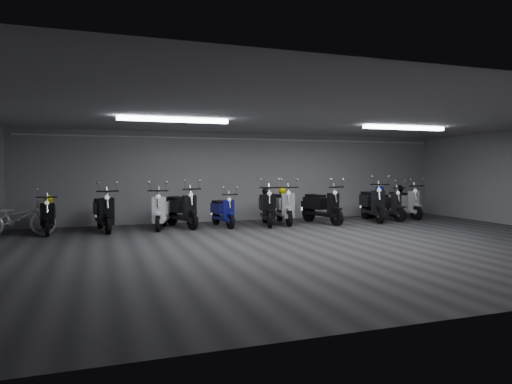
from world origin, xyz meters
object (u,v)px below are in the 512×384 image
object	(u,v)px
helmet_2	(266,191)
scooter_8	(372,198)
scooter_3	(182,203)
helmet_3	(380,190)
helmet_0	(49,200)
scooter_2	(161,205)
scooter_6	(284,201)
scooter_9	(385,200)
bicycle	(17,214)
scooter_5	(267,201)
helmet_4	(400,189)
scooter_10	(404,198)
scooter_7	(322,201)
scooter_4	(223,206)
scooter_0	(48,210)
scooter_1	(104,206)
helmet_1	(282,191)

from	to	relation	value
helmet_2	scooter_8	bearing A→B (deg)	-5.99
scooter_3	helmet_3	world-z (taller)	scooter_3
helmet_0	scooter_2	bearing A→B (deg)	-4.45
scooter_8	helmet_0	world-z (taller)	scooter_8
scooter_6	scooter_9	size ratio (longest dim) A/B	1.05
helmet_0	bicycle	bearing A→B (deg)	-143.94
scooter_5	helmet_4	world-z (taller)	scooter_5
scooter_6	scooter_10	bearing A→B (deg)	10.21
scooter_7	scooter_4	bearing A→B (deg)	160.75
scooter_5	scooter_8	bearing A→B (deg)	11.94
scooter_0	scooter_5	distance (m)	5.92
scooter_3	scooter_4	world-z (taller)	scooter_3
scooter_5	scooter_7	bearing A→B (deg)	8.95
helmet_2	helmet_3	xyz separation A→B (m)	(3.97, -0.02, -0.03)
scooter_5	bicycle	world-z (taller)	scooter_5
scooter_1	helmet_2	world-z (taller)	scooter_1
scooter_4	scooter_6	xyz separation A→B (m)	(1.95, 0.12, 0.11)
scooter_9	helmet_1	world-z (taller)	scooter_9
helmet_0	helmet_2	bearing A→B (deg)	-1.99
scooter_4	bicycle	xyz separation A→B (m)	(-5.28, -0.12, -0.03)
bicycle	scooter_8	bearing A→B (deg)	-92.89
scooter_7	helmet_0	bearing A→B (deg)	160.63
scooter_10	helmet_1	bearing A→B (deg)	176.41
scooter_4	scooter_7	world-z (taller)	scooter_7
scooter_1	scooter_9	bearing A→B (deg)	-10.57
scooter_5	scooter_10	bearing A→B (deg)	16.92
helmet_2	bicycle	bearing A→B (deg)	-177.55
scooter_3	scooter_9	distance (m)	6.56
scooter_5	helmet_2	world-z (taller)	scooter_5
scooter_10	scooter_6	bearing A→B (deg)	179.78
scooter_1	helmet_2	bearing A→B (deg)	-8.71
scooter_9	scooter_10	xyz separation A→B (m)	(0.96, 0.29, 0.02)
scooter_8	helmet_4	distance (m)	1.66
scooter_4	scooter_5	size ratio (longest dim) A/B	0.84
scooter_8	scooter_9	xyz separation A→B (m)	(0.55, 0.10, -0.08)
scooter_9	helmet_0	world-z (taller)	scooter_9
scooter_10	helmet_2	bearing A→B (deg)	179.13
helmet_3	scooter_9	bearing A→B (deg)	-77.71
helmet_0	helmet_3	size ratio (longest dim) A/B	0.82
scooter_4	scooter_9	distance (m)	5.41
scooter_1	scooter_9	size ratio (longest dim) A/B	1.03
scooter_10	helmet_4	distance (m)	0.39
bicycle	scooter_9	bearing A→B (deg)	-92.33
scooter_4	bicycle	distance (m)	5.29
scooter_0	helmet_3	xyz separation A→B (m)	(9.95, -0.01, 0.36)
scooter_5	helmet_2	xyz separation A→B (m)	(0.06, 0.26, 0.29)
scooter_5	scooter_7	distance (m)	1.75
scooter_6	helmet_0	bearing A→B (deg)	-173.00
scooter_9	helmet_0	xyz separation A→B (m)	(-10.01, 0.47, 0.20)
scooter_4	helmet_2	distance (m)	1.45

